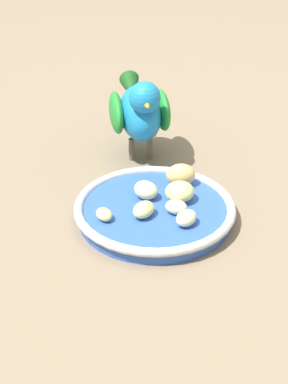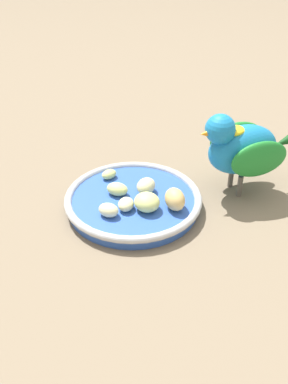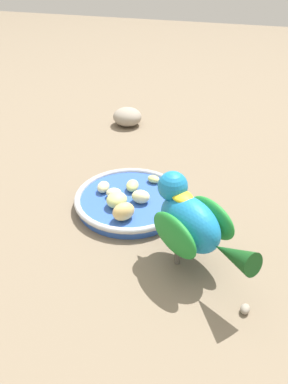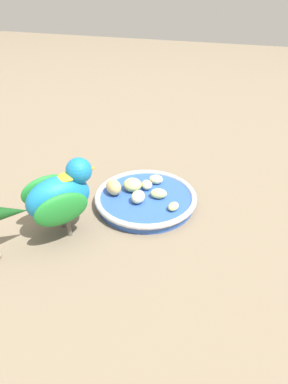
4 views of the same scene
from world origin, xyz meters
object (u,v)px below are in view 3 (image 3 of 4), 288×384
at_px(apple_piece_1, 114,192).
at_px(parrot, 191,222).
at_px(apple_piece_4, 132,186).
at_px(apple_piece_3, 154,179).
at_px(pebble_0, 245,309).
at_px(feeding_bowl, 130,200).
at_px(rock_large, 127,117).
at_px(apple_piece_2, 140,198).
at_px(apple_piece_5, 124,212).
at_px(apple_piece_0, 117,200).
at_px(apple_piece_6, 103,187).

relative_size(apple_piece_1, parrot, 0.16).
bearing_deg(apple_piece_4, apple_piece_3, 52.32).
height_order(apple_piece_4, pebble_0, apple_piece_4).
distance_m(feeding_bowl, pebble_0, 0.29).
distance_m(feeding_bowl, apple_piece_1, 0.03).
bearing_deg(rock_large, apple_piece_2, -66.08).
height_order(apple_piece_3, apple_piece_5, apple_piece_5).
distance_m(apple_piece_0, apple_piece_1, 0.03).
distance_m(feeding_bowl, parrot, 0.19).
bearing_deg(apple_piece_0, apple_piece_2, 31.08).
height_order(apple_piece_4, rock_large, rock_large).
height_order(apple_piece_2, pebble_0, apple_piece_2).
bearing_deg(rock_large, feeding_bowl, -68.57).
bearing_deg(apple_piece_6, apple_piece_4, 23.51).
distance_m(apple_piece_3, pebble_0, 0.32).
xyz_separation_m(apple_piece_6, rock_large, (-0.08, 0.34, -0.00)).
height_order(apple_piece_4, apple_piece_6, same).
xyz_separation_m(apple_piece_0, rock_large, (-0.12, 0.38, -0.01)).
bearing_deg(pebble_0, apple_piece_2, 140.58).
bearing_deg(apple_piece_1, apple_piece_6, 159.36).
height_order(apple_piece_1, apple_piece_4, apple_piece_4).
height_order(feeding_bowl, pebble_0, feeding_bowl).
xyz_separation_m(apple_piece_1, apple_piece_4, (0.02, 0.03, 0.00)).
relative_size(apple_piece_0, apple_piece_4, 1.16).
xyz_separation_m(apple_piece_0, parrot, (0.15, -0.08, 0.05)).
height_order(apple_piece_0, apple_piece_6, apple_piece_0).
xyz_separation_m(apple_piece_1, apple_piece_3, (0.05, 0.07, -0.00)).
bearing_deg(parrot, apple_piece_3, -20.88).
bearing_deg(apple_piece_6, apple_piece_5, -45.49).
distance_m(apple_piece_0, parrot, 0.17).
distance_m(feeding_bowl, apple_piece_4, 0.03).
xyz_separation_m(apple_piece_5, parrot, (0.12, -0.05, 0.04)).
bearing_deg(rock_large, apple_piece_0, -71.90).
bearing_deg(parrot, apple_piece_4, -7.45).
xyz_separation_m(apple_piece_0, apple_piece_3, (0.04, 0.10, -0.01)).
xyz_separation_m(apple_piece_2, apple_piece_5, (-0.01, -0.05, 0.00)).
bearing_deg(apple_piece_6, parrot, -31.50).
relative_size(apple_piece_3, parrot, 0.15).
relative_size(apple_piece_2, rock_large, 0.43).
xyz_separation_m(feeding_bowl, rock_large, (-0.14, 0.35, 0.01)).
bearing_deg(apple_piece_3, rock_large, 119.59).
relative_size(apple_piece_0, apple_piece_6, 1.28).
height_order(apple_piece_3, parrot, parrot).
bearing_deg(apple_piece_0, rock_large, 108.10).
relative_size(rock_large, pebble_0, 4.72).
xyz_separation_m(feeding_bowl, apple_piece_6, (-0.05, 0.00, 0.01)).
xyz_separation_m(feeding_bowl, apple_piece_1, (-0.03, -0.01, 0.01)).
xyz_separation_m(feeding_bowl, apple_piece_5, (0.01, -0.06, 0.02)).
relative_size(apple_piece_4, parrot, 0.19).
bearing_deg(pebble_0, apple_piece_4, 138.54).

